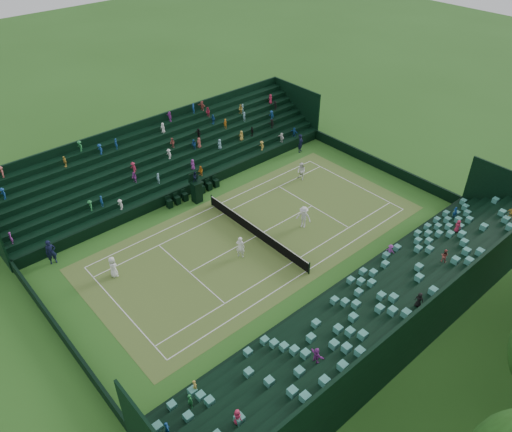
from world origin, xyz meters
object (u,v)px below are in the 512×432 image
at_px(umpire_chair, 196,189).
at_px(player_near_east, 240,247).
at_px(tennis_net, 256,231).
at_px(player_far_west, 301,171).
at_px(player_far_east, 304,217).
at_px(player_near_west, 113,267).

height_order(umpire_chair, player_near_east, umpire_chair).
distance_m(tennis_net, umpire_chair, 7.18).
distance_m(umpire_chair, player_far_west, 9.99).
bearing_deg(player_far_east, tennis_net, -138.05).
height_order(umpire_chair, player_near_west, umpire_chair).
relative_size(umpire_chair, player_far_west, 1.74).
relative_size(tennis_net, player_far_west, 6.83).
relative_size(player_near_west, player_near_east, 0.92).
distance_m(player_near_east, player_far_west, 12.26).
distance_m(player_far_west, player_far_east, 7.32).
bearing_deg(umpire_chair, tennis_net, 4.56).
height_order(player_near_west, player_far_west, player_far_west).
xyz_separation_m(tennis_net, player_near_west, (-3.25, -10.63, 0.33)).
height_order(player_near_east, player_far_east, player_far_east).
bearing_deg(tennis_net, player_far_west, 112.87).
bearing_deg(umpire_chair, player_far_west, 70.06).
height_order(umpire_chair, player_far_east, umpire_chair).
xyz_separation_m(umpire_chair, player_near_east, (8.18, -1.91, -0.35)).
xyz_separation_m(tennis_net, umpire_chair, (-7.12, -0.57, 0.75)).
xyz_separation_m(player_near_west, player_far_west, (-0.47, 19.44, 0.00)).
bearing_deg(umpire_chair, player_far_east, 26.34).
height_order(player_near_east, player_far_west, player_near_east).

